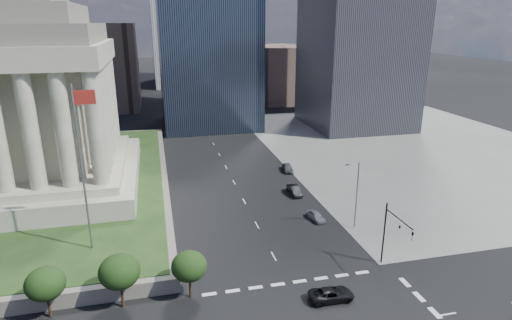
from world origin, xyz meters
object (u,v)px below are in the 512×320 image
object	(u,v)px
traffic_signal_ne	(393,231)
parked_sedan_far	(288,168)
street_lamp_north	(356,191)
war_memorial	(14,69)
parked_sedan_near	(316,216)
parked_sedan_mid	(294,190)
flagpole	(82,161)
pickup_truck	(331,294)

from	to	relation	value
traffic_signal_ne	parked_sedan_far	distance (m)	37.19
parked_sedan_far	street_lamp_north	bearing A→B (deg)	-78.83
street_lamp_north	parked_sedan_far	size ratio (longest dim) A/B	2.24
traffic_signal_ne	war_memorial	bearing A→B (deg)	143.58
street_lamp_north	parked_sedan_near	world-z (taller)	street_lamp_north
parked_sedan_mid	parked_sedan_far	bearing A→B (deg)	77.41
parked_sedan_near	traffic_signal_ne	bearing A→B (deg)	-84.46
parked_sedan_near	parked_sedan_far	xyz separation A→B (m)	(2.50, 21.98, 0.11)
traffic_signal_ne	parked_sedan_near	bearing A→B (deg)	103.20
street_lamp_north	parked_sedan_far	bearing A→B (deg)	94.09
traffic_signal_ne	parked_sedan_mid	world-z (taller)	traffic_signal_ne
traffic_signal_ne	parked_sedan_near	distance (m)	16.00
flagpole	pickup_truck	xyz separation A→B (m)	(25.39, -14.00, -12.44)
pickup_truck	parked_sedan_far	xyz separation A→B (m)	(7.94, 40.60, 0.08)
parked_sedan_far	parked_sedan_mid	bearing A→B (deg)	-94.90
war_memorial	street_lamp_north	world-z (taller)	war_memorial
war_memorial	pickup_truck	size ratio (longest dim) A/B	8.01
war_memorial	parked_sedan_mid	size ratio (longest dim) A/B	8.64
war_memorial	parked_sedan_mid	xyz separation A→B (m)	(43.00, -9.17, -20.66)
street_lamp_north	war_memorial	bearing A→B (deg)	154.08
war_memorial	traffic_signal_ne	xyz separation A→B (m)	(46.50, -34.30, -16.15)
street_lamp_north	parked_sedan_mid	world-z (taller)	street_lamp_north
street_lamp_north	parked_sedan_mid	xyz separation A→B (m)	(-4.33, 13.83, -4.92)
street_lamp_north	parked_sedan_mid	bearing A→B (deg)	107.38
traffic_signal_ne	parked_sedan_far	xyz separation A→B (m)	(-1.00, 36.90, -4.49)
parked_sedan_near	parked_sedan_mid	size ratio (longest dim) A/B	0.84
parked_sedan_far	flagpole	bearing A→B (deg)	-134.32
war_memorial	parked_sedan_far	bearing A→B (deg)	3.27
traffic_signal_ne	pickup_truck	distance (m)	10.70
war_memorial	flagpole	bearing A→B (deg)	-63.11
parked_sedan_mid	parked_sedan_far	xyz separation A→B (m)	(2.50, 11.77, 0.02)
parked_sedan_far	traffic_signal_ne	bearing A→B (deg)	-81.36
parked_sedan_mid	war_memorial	bearing A→B (deg)	167.35
flagpole	traffic_signal_ne	world-z (taller)	flagpole
parked_sedan_near	street_lamp_north	bearing A→B (deg)	-47.54
parked_sedan_mid	flagpole	bearing A→B (deg)	-154.92
parked_sedan_mid	parked_sedan_far	world-z (taller)	parked_sedan_far
flagpole	parked_sedan_far	xyz separation A→B (m)	(33.33, 26.60, -12.36)
street_lamp_north	parked_sedan_near	xyz separation A→B (m)	(-4.33, 3.62, -5.01)
traffic_signal_ne	parked_sedan_mid	xyz separation A→B (m)	(-3.50, 25.13, -4.51)
flagpole	parked_sedan_near	distance (m)	33.57
flagpole	traffic_signal_ne	xyz separation A→B (m)	(34.33, -10.30, -7.86)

